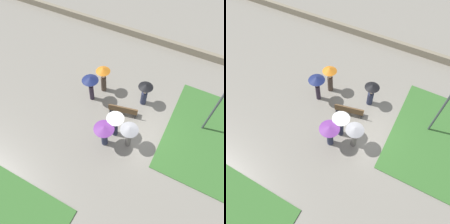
# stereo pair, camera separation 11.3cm
# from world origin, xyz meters

# --- Properties ---
(ground_plane) EXTENTS (90.00, 90.00, 0.00)m
(ground_plane) POSITION_xyz_m (0.00, 0.00, 0.00)
(ground_plane) COLOR gray
(parapet_wall) EXTENTS (45.00, 0.35, 0.58)m
(parapet_wall) POSITION_xyz_m (0.00, -8.47, 0.29)
(parapet_wall) COLOR gray
(parapet_wall) RESTS_ON ground_plane
(park_bench) EXTENTS (1.87, 0.80, 0.90)m
(park_bench) POSITION_xyz_m (1.22, -0.73, 0.47)
(park_bench) COLOR brown
(park_bench) RESTS_ON ground_plane
(lamp_post) EXTENTS (0.32, 0.32, 4.90)m
(lamp_post) POSITION_xyz_m (-3.56, -2.05, 3.10)
(lamp_post) COLOR #474C51
(lamp_post) RESTS_ON ground_plane
(crowd_person_black) EXTENTS (0.92, 0.92, 1.78)m
(crowd_person_black) POSITION_xyz_m (0.44, -2.21, 1.13)
(crowd_person_black) COLOR #282D47
(crowd_person_black) RESTS_ON ground_plane
(crowd_person_grey) EXTENTS (1.00, 1.00, 1.90)m
(crowd_person_grey) POSITION_xyz_m (0.05, 1.03, 1.39)
(crowd_person_grey) COLOR slate
(crowd_person_grey) RESTS_ON ground_plane
(crowd_person_white) EXTENTS (0.99, 0.99, 1.89)m
(crowd_person_white) POSITION_xyz_m (1.02, 0.75, 1.35)
(crowd_person_white) COLOR #282D47
(crowd_person_white) RESTS_ON ground_plane
(crowd_person_navy) EXTENTS (1.04, 1.04, 2.01)m
(crowd_person_navy) POSITION_xyz_m (3.62, -0.97, 1.52)
(crowd_person_navy) COLOR #2D2333
(crowd_person_navy) RESTS_ON ground_plane
(crowd_person_purple) EXTENTS (1.12, 1.12, 1.82)m
(crowd_person_purple) POSITION_xyz_m (1.27, 1.58, 1.27)
(crowd_person_purple) COLOR #282D47
(crowd_person_purple) RESTS_ON ground_plane
(crowd_person_orange) EXTENTS (0.93, 0.93, 2.04)m
(crowd_person_orange) POSITION_xyz_m (3.29, -2.01, 1.39)
(crowd_person_orange) COLOR #47382D
(crowd_person_orange) RESTS_ON ground_plane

